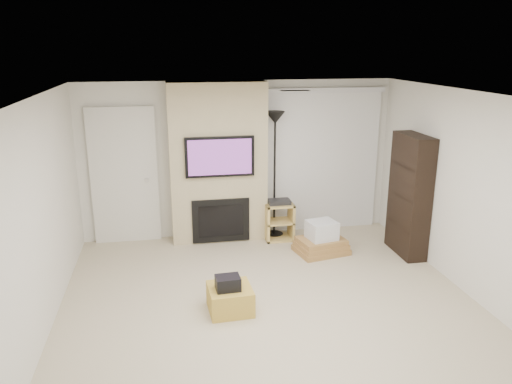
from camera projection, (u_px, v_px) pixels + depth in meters
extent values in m
cube|color=#C4B696|center=(275.00, 315.00, 5.79)|extent=(5.00, 5.50, 0.00)
cube|color=white|center=(277.00, 98.00, 5.09)|extent=(5.00, 5.50, 0.00)
cube|color=silver|center=(239.00, 159.00, 8.03)|extent=(5.00, 0.00, 2.50)
cube|color=silver|center=(382.00, 367.00, 2.84)|extent=(5.00, 0.00, 2.50)
cube|color=silver|center=(33.00, 228.00, 5.00)|extent=(0.00, 5.50, 2.50)
cube|color=silver|center=(483.00, 201.00, 5.87)|extent=(0.00, 5.50, 2.50)
cube|color=silver|center=(295.00, 91.00, 5.91)|extent=(0.35, 0.18, 0.01)
cube|color=gold|center=(230.00, 299.00, 5.86)|extent=(0.52, 0.52, 0.30)
cube|color=black|center=(228.00, 283.00, 5.75)|extent=(0.29, 0.23, 0.16)
cube|color=tan|center=(218.00, 163.00, 7.78)|extent=(1.50, 0.40, 2.50)
cube|color=black|center=(220.00, 157.00, 7.52)|extent=(1.05, 0.06, 0.62)
cube|color=#582862|center=(220.00, 157.00, 7.49)|extent=(0.96, 0.00, 0.54)
cube|color=black|center=(221.00, 221.00, 7.83)|extent=(0.90, 0.04, 0.70)
cube|color=black|center=(221.00, 221.00, 7.81)|extent=(0.70, 0.02, 0.50)
cube|color=silver|center=(124.00, 176.00, 7.73)|extent=(1.02, 0.08, 2.14)
cube|color=#B8B2A5|center=(125.00, 179.00, 7.75)|extent=(0.90, 0.05, 2.05)
cylinder|color=silver|center=(147.00, 180.00, 7.77)|extent=(0.07, 0.06, 0.07)
cube|color=silver|center=(326.00, 90.00, 7.92)|extent=(1.98, 0.10, 0.08)
cube|color=white|center=(323.00, 163.00, 8.26)|extent=(1.90, 0.03, 2.29)
cylinder|color=black|center=(274.00, 234.00, 8.24)|extent=(0.30, 0.30, 0.03)
cylinder|color=black|center=(275.00, 178.00, 7.97)|extent=(0.03, 0.03, 1.90)
cone|color=black|center=(275.00, 118.00, 7.70)|extent=(0.30, 0.30, 0.19)
cube|color=#DEBC66|center=(266.00, 222.00, 7.97)|extent=(0.04, 0.38, 0.60)
cube|color=#DEBC66|center=(291.00, 221.00, 8.04)|extent=(0.04, 0.38, 0.60)
cube|color=#DEBC66|center=(279.00, 238.00, 8.09)|extent=(0.45, 0.38, 0.03)
cube|color=#DEBC66|center=(279.00, 221.00, 8.01)|extent=(0.45, 0.38, 0.03)
cube|color=#DEBC66|center=(279.00, 204.00, 7.93)|extent=(0.45, 0.38, 0.03)
cube|color=black|center=(279.00, 202.00, 7.92)|extent=(0.35, 0.25, 0.06)
cube|color=#A87A41|center=(321.00, 250.00, 7.55)|extent=(0.83, 0.69, 0.08)
cube|color=#A87A41|center=(321.00, 245.00, 7.53)|extent=(0.79, 0.65, 0.07)
cube|color=#A87A41|center=(321.00, 241.00, 7.51)|extent=(0.75, 0.61, 0.07)
cube|color=silver|center=(322.00, 230.00, 7.46)|extent=(0.47, 0.43, 0.27)
cube|color=black|center=(410.00, 195.00, 7.31)|extent=(0.30, 0.80, 1.80)
cube|color=black|center=(406.00, 224.00, 7.43)|extent=(0.26, 0.72, 0.02)
cube|color=black|center=(408.00, 196.00, 7.31)|extent=(0.26, 0.72, 0.02)
cube|color=black|center=(411.00, 166.00, 7.18)|extent=(0.26, 0.72, 0.02)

